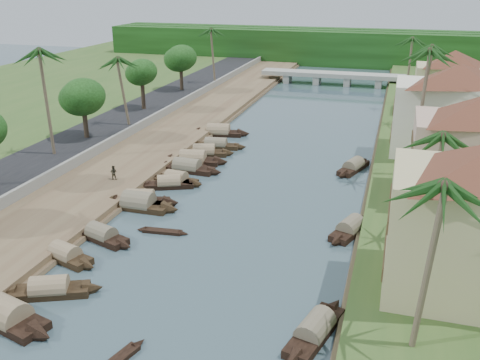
# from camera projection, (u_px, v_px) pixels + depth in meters

# --- Properties ---
(ground) EXTENTS (220.00, 220.00, 0.00)m
(ground) POSITION_uv_depth(u_px,v_px,m) (211.00, 253.00, 41.77)
(ground) COLOR #3B5159
(ground) RESTS_ON ground
(left_bank) EXTENTS (10.00, 180.00, 0.80)m
(left_bank) POSITION_uv_depth(u_px,v_px,m) (141.00, 154.00, 63.79)
(left_bank) COLOR brown
(left_bank) RESTS_ON ground
(right_bank) EXTENTS (16.00, 180.00, 1.20)m
(right_bank) POSITION_uv_depth(u_px,v_px,m) (452.00, 182.00, 54.40)
(right_bank) COLOR #325321
(right_bank) RESTS_ON ground
(road) EXTENTS (8.00, 180.00, 1.40)m
(road) POSITION_uv_depth(u_px,v_px,m) (78.00, 145.00, 65.95)
(road) COLOR black
(road) RESTS_ON ground
(retaining_wall) EXTENTS (0.40, 180.00, 1.10)m
(retaining_wall) POSITION_uv_depth(u_px,v_px,m) (109.00, 143.00, 64.57)
(retaining_wall) COLOR gray
(retaining_wall) RESTS_ON left_bank
(treeline) EXTENTS (120.00, 14.00, 8.00)m
(treeline) POSITION_uv_depth(u_px,v_px,m) (348.00, 47.00, 129.83)
(treeline) COLOR #15330D
(treeline) RESTS_ON ground
(bridge) EXTENTS (28.00, 4.00, 2.40)m
(bridge) POSITION_uv_depth(u_px,v_px,m) (332.00, 76.00, 105.59)
(bridge) COLOR #9B9C92
(bridge) RESTS_ON ground
(building_mid) EXTENTS (14.11, 14.11, 9.70)m
(building_mid) POSITION_uv_depth(u_px,v_px,m) (478.00, 148.00, 46.78)
(building_mid) COLOR #C7A48D
(building_mid) RESTS_ON right_bank
(building_far) EXTENTS (15.59, 15.59, 10.20)m
(building_far) POSITION_uv_depth(u_px,v_px,m) (455.00, 109.00, 59.48)
(building_far) COLOR white
(building_far) RESTS_ON right_bank
(building_distant) EXTENTS (12.62, 12.62, 9.20)m
(building_distant) POSITION_uv_depth(u_px,v_px,m) (451.00, 82.00, 77.30)
(building_distant) COLOR #C3B483
(building_distant) RESTS_ON right_bank
(sampan_1) EXTENTS (8.46, 3.95, 2.43)m
(sampan_1) POSITION_uv_depth(u_px,v_px,m) (7.00, 316.00, 33.33)
(sampan_1) COLOR black
(sampan_1) RESTS_ON ground
(sampan_2) EXTENTS (7.27, 4.28, 1.96)m
(sampan_2) POSITION_uv_depth(u_px,v_px,m) (50.00, 290.00, 36.14)
(sampan_2) COLOR black
(sampan_2) RESTS_ON ground
(sampan_3) EXTENTS (7.03, 3.59, 1.92)m
(sampan_3) POSITION_uv_depth(u_px,v_px,m) (102.00, 235.00, 43.72)
(sampan_3) COLOR black
(sampan_3) RESTS_ON ground
(sampan_4) EXTENTS (6.61, 3.25, 1.89)m
(sampan_4) POSITION_uv_depth(u_px,v_px,m) (65.00, 255.00, 40.61)
(sampan_4) COLOR black
(sampan_4) RESTS_ON ground
(sampan_5) EXTENTS (7.75, 3.71, 2.39)m
(sampan_5) POSITION_uv_depth(u_px,v_px,m) (140.00, 202.00, 50.20)
(sampan_5) COLOR black
(sampan_5) RESTS_ON ground
(sampan_6) EXTENTS (8.28, 2.23, 2.44)m
(sampan_6) POSITION_uv_depth(u_px,v_px,m) (139.00, 204.00, 49.67)
(sampan_6) COLOR black
(sampan_6) RESTS_ON ground
(sampan_7) EXTENTS (6.87, 3.98, 1.88)m
(sampan_7) POSITION_uv_depth(u_px,v_px,m) (169.00, 184.00, 54.53)
(sampan_7) COLOR black
(sampan_7) RESTS_ON ground
(sampan_8) EXTENTS (6.40, 2.22, 1.98)m
(sampan_8) POSITION_uv_depth(u_px,v_px,m) (176.00, 180.00, 55.57)
(sampan_8) COLOR black
(sampan_8) RESTS_ON ground
(sampan_9) EXTENTS (8.56, 2.13, 2.15)m
(sampan_9) POSITION_uv_depth(u_px,v_px,m) (187.00, 168.00, 59.08)
(sampan_9) COLOR black
(sampan_9) RESTS_ON ground
(sampan_10) EXTENTS (7.72, 3.67, 2.11)m
(sampan_10) POSITION_uv_depth(u_px,v_px,m) (204.00, 152.00, 64.21)
(sampan_10) COLOR black
(sampan_10) RESTS_ON ground
(sampan_11) EXTENTS (8.64, 3.17, 2.40)m
(sampan_11) POSITION_uv_depth(u_px,v_px,m) (193.00, 160.00, 61.54)
(sampan_11) COLOR black
(sampan_11) RESTS_ON ground
(sampan_12) EXTENTS (8.08, 2.43, 1.93)m
(sampan_12) POSITION_uv_depth(u_px,v_px,m) (216.00, 145.00, 66.98)
(sampan_12) COLOR black
(sampan_12) RESTS_ON ground
(sampan_13) EXTENTS (8.98, 3.25, 2.38)m
(sampan_13) POSITION_uv_depth(u_px,v_px,m) (219.00, 132.00, 72.45)
(sampan_13) COLOR black
(sampan_13) RESTS_ON ground
(sampan_14) EXTENTS (3.47, 8.04, 1.96)m
(sampan_14) POSITION_uv_depth(u_px,v_px,m) (315.00, 330.00, 32.01)
(sampan_14) COLOR black
(sampan_14) RESTS_ON ground
(sampan_15) EXTENTS (3.75, 7.11, 1.93)m
(sampan_15) POSITION_uv_depth(u_px,v_px,m) (350.00, 229.00, 44.89)
(sampan_15) COLOR black
(sampan_15) RESTS_ON ground
(sampan_16) EXTENTS (3.80, 7.60, 1.89)m
(sampan_16) POSITION_uv_depth(u_px,v_px,m) (353.00, 167.00, 59.37)
(sampan_16) COLOR black
(sampan_16) RESTS_ON ground
(canoe_1) EXTENTS (4.65, 1.16, 0.74)m
(canoe_1) POSITION_uv_depth(u_px,v_px,m) (162.00, 232.00, 45.02)
(canoe_1) COLOR black
(canoe_1) RESTS_ON ground
(canoe_2) EXTENTS (5.67, 4.15, 0.90)m
(canoe_2) POSITION_uv_depth(u_px,v_px,m) (193.00, 163.00, 61.58)
(canoe_2) COLOR black
(canoe_2) RESTS_ON ground
(palm_0) EXTENTS (3.20, 3.20, 11.17)m
(palm_0) POSITION_uv_depth(u_px,v_px,m) (436.00, 188.00, 26.11)
(palm_0) COLOR brown
(palm_0) RESTS_ON ground
(palm_1) EXTENTS (3.20, 3.20, 10.10)m
(palm_1) POSITION_uv_depth(u_px,v_px,m) (441.00, 138.00, 37.85)
(palm_1) COLOR brown
(palm_1) RESTS_ON ground
(palm_2) EXTENTS (3.20, 3.20, 14.12)m
(palm_2) POSITION_uv_depth(u_px,v_px,m) (427.00, 54.00, 50.31)
(palm_2) COLOR brown
(palm_2) RESTS_ON ground
(palm_3) EXTENTS (3.20, 3.20, 12.12)m
(palm_3) POSITION_uv_depth(u_px,v_px,m) (429.00, 48.00, 69.15)
(palm_3) COLOR brown
(palm_3) RESTS_ON ground
(palm_5) EXTENTS (3.20, 3.20, 13.07)m
(palm_5) POSITION_uv_depth(u_px,v_px,m) (41.00, 53.00, 56.56)
(palm_5) COLOR brown
(palm_5) RESTS_ON ground
(palm_6) EXTENTS (3.20, 3.20, 10.35)m
(palm_6) POSITION_uv_depth(u_px,v_px,m) (123.00, 60.00, 69.36)
(palm_6) COLOR brown
(palm_6) RESTS_ON ground
(palm_7) EXTENTS (3.20, 3.20, 11.61)m
(palm_7) POSITION_uv_depth(u_px,v_px,m) (412.00, 40.00, 82.22)
(palm_7) COLOR brown
(palm_7) RESTS_ON ground
(palm_8) EXTENTS (3.20, 3.20, 11.32)m
(palm_8) POSITION_uv_depth(u_px,v_px,m) (213.00, 31.00, 96.85)
(palm_8) COLOR brown
(palm_8) RESTS_ON ground
(tree_3) EXTENTS (5.24, 5.24, 7.22)m
(tree_3) POSITION_uv_depth(u_px,v_px,m) (83.00, 98.00, 64.99)
(tree_3) COLOR #443227
(tree_3) RESTS_ON ground
(tree_4) EXTENTS (4.36, 4.36, 7.28)m
(tree_4) POSITION_uv_depth(u_px,v_px,m) (142.00, 73.00, 79.15)
(tree_4) COLOR #443227
(tree_4) RESTS_ON ground
(tree_5) EXTENTS (5.20, 5.20, 7.59)m
(tree_5) POSITION_uv_depth(u_px,v_px,m) (181.00, 59.00, 92.62)
(tree_5) COLOR #443227
(tree_5) RESTS_ON ground
(person_far) EXTENTS (0.81, 0.69, 1.46)m
(person_far) POSITION_uv_depth(u_px,v_px,m) (113.00, 172.00, 54.44)
(person_far) COLOR #2D2C20
(person_far) RESTS_ON left_bank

